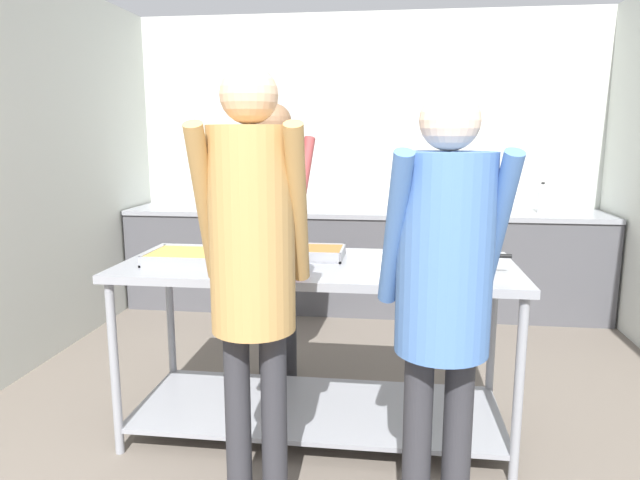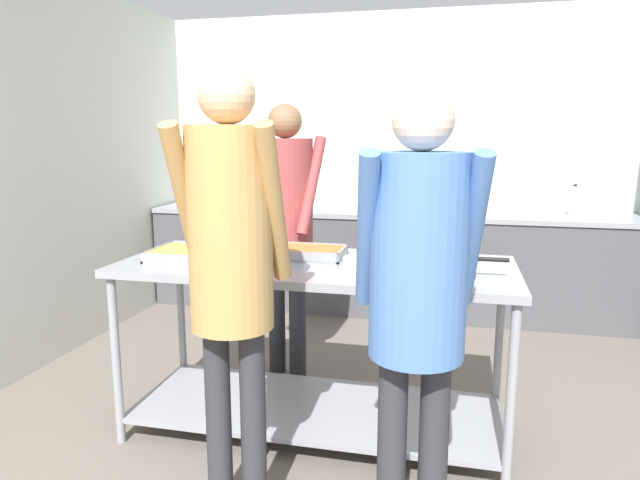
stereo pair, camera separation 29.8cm
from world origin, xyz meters
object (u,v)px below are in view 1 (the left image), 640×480
(plate_stack, at_px, (373,263))
(guest_serving_left, at_px, (444,276))
(serving_tray_vegetables, at_px, (297,253))
(sauce_pan, at_px, (451,262))
(serving_tray_roast, at_px, (194,257))
(guest_serving_right, at_px, (252,251))
(cook_behind_counter, at_px, (276,211))
(water_bottle, at_px, (542,199))

(plate_stack, height_order, guest_serving_left, guest_serving_left)
(plate_stack, bearing_deg, serving_tray_vegetables, 152.44)
(serving_tray_vegetables, relative_size, sauce_pan, 1.21)
(serving_tray_vegetables, relative_size, plate_stack, 1.93)
(serving_tray_vegetables, distance_m, plate_stack, 0.46)
(plate_stack, xyz_separation_m, sauce_pan, (0.37, -0.04, 0.02))
(serving_tray_roast, height_order, guest_serving_left, guest_serving_left)
(serving_tray_roast, bearing_deg, guest_serving_right, -55.52)
(serving_tray_vegetables, height_order, guest_serving_left, guest_serving_left)
(sauce_pan, bearing_deg, cook_behind_counter, 141.60)
(serving_tray_roast, bearing_deg, guest_serving_left, -31.39)
(plate_stack, relative_size, sauce_pan, 0.63)
(water_bottle, bearing_deg, guest_serving_left, -109.51)
(cook_behind_counter, xyz_separation_m, water_bottle, (1.99, 1.57, -0.07))
(sauce_pan, distance_m, water_bottle, 2.57)
(guest_serving_left, bearing_deg, serving_tray_vegetables, 127.06)
(serving_tray_vegetables, xyz_separation_m, cook_behind_counter, (-0.23, 0.55, 0.14))
(sauce_pan, height_order, cook_behind_counter, cook_behind_counter)
(guest_serving_right, bearing_deg, sauce_pan, 39.03)
(serving_tray_vegetables, xyz_separation_m, sauce_pan, (0.78, -0.25, 0.03))
(serving_tray_vegetables, relative_size, cook_behind_counter, 0.28)
(sauce_pan, bearing_deg, serving_tray_vegetables, 162.21)
(serving_tray_roast, relative_size, plate_stack, 1.76)
(plate_stack, relative_size, guest_serving_right, 0.14)
(serving_tray_roast, distance_m, sauce_pan, 1.29)
(plate_stack, height_order, cook_behind_counter, cook_behind_counter)
(serving_tray_roast, xyz_separation_m, serving_tray_vegetables, (0.51, 0.18, -0.00))
(serving_tray_roast, xyz_separation_m, water_bottle, (2.27, 2.30, 0.08))
(plate_stack, bearing_deg, guest_serving_right, -122.09)
(guest_serving_right, bearing_deg, guest_serving_left, -1.08)
(serving_tray_vegetables, xyz_separation_m, guest_serving_right, (-0.02, -0.90, 0.19))
(guest_serving_right, bearing_deg, cook_behind_counter, 98.42)
(sauce_pan, xyz_separation_m, guest_serving_right, (-0.80, -0.65, 0.16))
(sauce_pan, bearing_deg, water_bottle, 67.54)
(serving_tray_vegetables, bearing_deg, cook_behind_counter, 112.75)
(serving_tray_vegetables, xyz_separation_m, water_bottle, (1.76, 2.12, 0.08))
(serving_tray_vegetables, distance_m, guest_serving_left, 1.15)
(guest_serving_left, bearing_deg, guest_serving_right, 178.92)
(sauce_pan, distance_m, guest_serving_left, 0.67)
(serving_tray_vegetables, xyz_separation_m, guest_serving_left, (0.69, -0.91, 0.12))
(guest_serving_left, height_order, guest_serving_right, guest_serving_right)
(water_bottle, bearing_deg, serving_tray_vegetables, -129.67)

